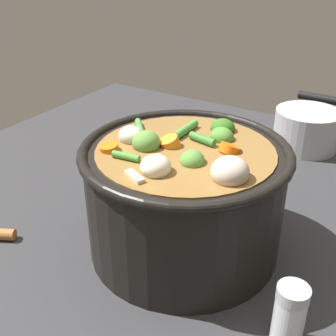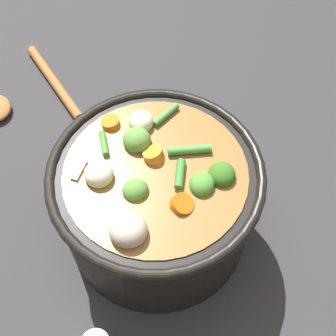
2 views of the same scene
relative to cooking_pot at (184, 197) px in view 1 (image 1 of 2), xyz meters
The scene contains 4 objects.
ground_plane 0.08m from the cooking_pot, 33.57° to the left, with size 1.10×1.10×0.00m, color #2D2D30.
cooking_pot is the anchor object (origin of this frame).
salt_shaker 0.20m from the cooking_pot, 116.07° to the right, with size 0.03×0.03×0.08m.
small_saucepan 0.42m from the cooking_pot, ahead, with size 0.20×0.13×0.08m.
Camera 1 is at (-0.42, -0.23, 0.38)m, focal length 46.13 mm.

